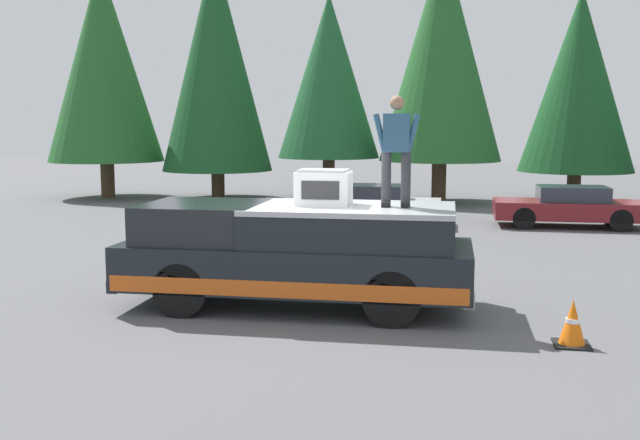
# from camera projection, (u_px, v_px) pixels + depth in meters

# --- Properties ---
(ground_plane) EXTENTS (90.00, 90.00, 0.00)m
(ground_plane) POSITION_uv_depth(u_px,v_px,m) (308.00, 311.00, 11.41)
(ground_plane) COLOR #565659
(pickup_truck) EXTENTS (2.01, 5.54, 1.65)m
(pickup_truck) POSITION_uv_depth(u_px,v_px,m) (296.00, 253.00, 11.57)
(pickup_truck) COLOR black
(pickup_truck) RESTS_ON ground
(compressor_unit) EXTENTS (0.65, 0.84, 0.56)m
(compressor_unit) POSITION_uv_depth(u_px,v_px,m) (324.00, 187.00, 11.43)
(compressor_unit) COLOR silver
(compressor_unit) RESTS_ON pickup_truck
(person_on_truck_bed) EXTENTS (0.29, 0.72, 1.69)m
(person_on_truck_bed) POSITION_uv_depth(u_px,v_px,m) (396.00, 148.00, 11.08)
(person_on_truck_bed) COLOR #333338
(person_on_truck_bed) RESTS_ON pickup_truck
(parked_car_maroon) EXTENTS (1.64, 4.10, 1.16)m
(parked_car_maroon) POSITION_uv_depth(u_px,v_px,m) (569.00, 207.00, 20.60)
(parked_car_maroon) COLOR maroon
(parked_car_maroon) RESTS_ON ground
(parked_car_silver) EXTENTS (1.64, 4.10, 1.16)m
(parked_car_silver) POSITION_uv_depth(u_px,v_px,m) (370.00, 205.00, 21.06)
(parked_car_silver) COLOR silver
(parked_car_silver) RESTS_ON ground
(traffic_cone) EXTENTS (0.47, 0.47, 0.62)m
(traffic_cone) POSITION_uv_depth(u_px,v_px,m) (572.00, 324.00, 9.62)
(traffic_cone) COLOR black
(traffic_cone) RESTS_ON ground
(conifer_left) EXTENTS (4.19, 4.19, 7.79)m
(conifer_left) POSITION_uv_depth(u_px,v_px,m) (579.00, 81.00, 26.74)
(conifer_left) COLOR #4C3826
(conifer_left) RESTS_ON ground
(conifer_center_left) EXTENTS (4.45, 4.45, 9.40)m
(conifer_center_left) POSITION_uv_depth(u_px,v_px,m) (442.00, 52.00, 26.35)
(conifer_center_left) COLOR #4C3826
(conifer_center_left) RESTS_ON ground
(conifer_center_right) EXTENTS (3.94, 3.94, 7.83)m
(conifer_center_right) POSITION_uv_depth(u_px,v_px,m) (329.00, 77.00, 28.00)
(conifer_center_right) COLOR #4C3826
(conifer_center_right) RESTS_ON ground
(conifer_right) EXTENTS (4.23, 4.23, 9.44)m
(conifer_right) POSITION_uv_depth(u_px,v_px,m) (216.00, 61.00, 27.80)
(conifer_right) COLOR #4C3826
(conifer_right) RESTS_ON ground
(conifer_far_right) EXTENTS (4.45, 4.45, 9.02)m
(conifer_far_right) POSITION_uv_depth(u_px,v_px,m) (103.00, 63.00, 28.22)
(conifer_far_right) COLOR #4C3826
(conifer_far_right) RESTS_ON ground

